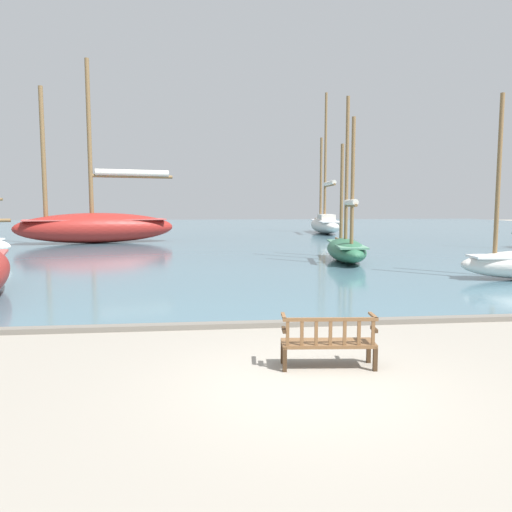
# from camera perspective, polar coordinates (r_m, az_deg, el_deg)

# --- Properties ---
(ground_plane) EXTENTS (160.00, 160.00, 0.00)m
(ground_plane) POSITION_cam_1_polar(r_m,az_deg,el_deg) (8.01, 6.40, -14.62)
(ground_plane) COLOR gray
(harbor_water) EXTENTS (100.00, 80.00, 0.08)m
(harbor_water) POSITION_cam_1_polar(r_m,az_deg,el_deg) (51.41, -4.45, 2.81)
(harbor_water) COLOR slate
(harbor_water) RESTS_ON ground
(quay_edge_kerb) EXTENTS (40.00, 0.30, 0.12)m
(quay_edge_kerb) POSITION_cam_1_polar(r_m,az_deg,el_deg) (11.61, 2.19, -7.75)
(quay_edge_kerb) COLOR slate
(quay_edge_kerb) RESTS_ON ground
(park_bench) EXTENTS (1.64, 0.66, 0.92)m
(park_bench) POSITION_cam_1_polar(r_m,az_deg,el_deg) (8.76, 8.28, -9.59)
(park_bench) COLOR #3D2A19
(park_bench) RESTS_ON ground
(sailboat_far_starboard) EXTENTS (3.08, 10.71, 13.07)m
(sailboat_far_starboard) POSITION_cam_1_polar(r_m,az_deg,el_deg) (47.86, 7.89, 3.87)
(sailboat_far_starboard) COLOR silver
(sailboat_far_starboard) RESTS_ON harbor_water
(sailboat_distant_harbor) EXTENTS (12.96, 5.79, 12.68)m
(sailboat_distant_harbor) POSITION_cam_1_polar(r_m,az_deg,el_deg) (37.15, -17.78, 3.42)
(sailboat_distant_harbor) COLOR maroon
(sailboat_distant_harbor) RESTS_ON harbor_water
(sailboat_far_port) EXTENTS (2.51, 6.81, 7.79)m
(sailboat_far_port) POSITION_cam_1_polar(r_m,az_deg,el_deg) (24.35, 10.24, 1.12)
(sailboat_far_port) COLOR #2D6647
(sailboat_far_port) RESTS_ON harbor_water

